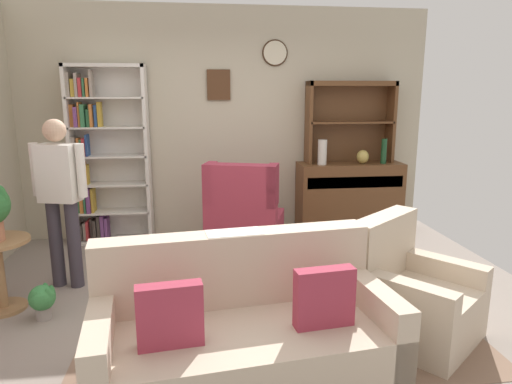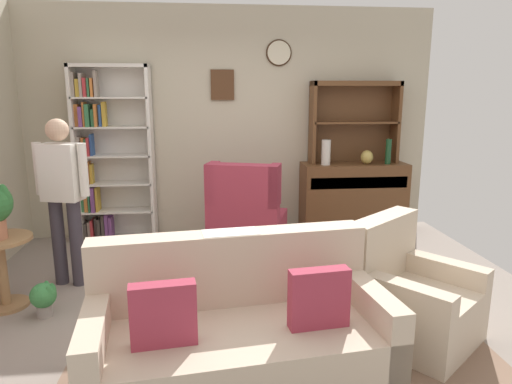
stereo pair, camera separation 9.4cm
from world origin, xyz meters
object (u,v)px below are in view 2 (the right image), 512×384
Objects in this scene: plant_stand at (1,265)px; book_stack at (222,262)px; wingback_chair at (247,220)px; bookshelf at (108,156)px; couch_floral at (239,336)px; sideboard at (353,195)px; potted_plant_small at (44,297)px; vase_tall at (326,152)px; sideboard_hutch at (354,111)px; person_reading at (63,191)px; coffee_table at (234,272)px; armchair_floral at (410,300)px; bottle_wine at (388,152)px; vase_round at (367,157)px.

plant_stand is 1.86m from book_stack.
wingback_chair is 1.71× the size of plant_stand.
couch_floral is (1.36, -2.98, -0.73)m from bookshelf.
couch_floral is at bearing -96.03° from wingback_chair.
sideboard is 4.58× the size of potted_plant_small.
vase_tall reaches higher than wingback_chair.
bookshelf is at bearing -179.51° from sideboard_hutch.
plant_stand is at bearing -133.03° from person_reading.
plant_stand is (-0.55, -1.75, -0.66)m from bookshelf.
bookshelf is 1.91× the size of sideboard_hutch.
wingback_chair is (-1.40, -0.56, -0.13)m from sideboard.
plant_stand is at bearing 171.14° from coffee_table.
bookshelf is 1.35× the size of person_reading.
sideboard is at bearing 81.92° from armchair_floral.
bookshelf is at bearing 158.14° from wingback_chair.
person_reading is at bearing -162.09° from bottle_wine.
vase_round is at bearing 1.49° from vase_tall.
vase_round is 4.06m from plant_stand.
couch_floral is at bearing -91.62° from coffee_table.
sideboard_hutch is (3.00, 0.03, 0.52)m from bookshelf.
sideboard_hutch reaches higher than vase_tall.
person_reading is (-2.75, -1.15, -0.17)m from vase_tall.
book_stack is (-0.07, 0.92, 0.13)m from couch_floral.
coffee_table is at bearing 1.03° from book_stack.
armchair_floral is at bearing -98.08° from sideboard.
person_reading is at bearing -95.98° from bookshelf.
couch_floral is 2.27m from plant_stand.
plant_stand reaches higher than potted_plant_small.
bottle_wine is 1.42× the size of book_stack.
wingback_chair is 4.86× the size of book_stack.
sideboard_hutch is 4.14m from plant_stand.
person_reading reaches higher than coffee_table.
sideboard_hutch is 2.90m from coffee_table.
sideboard is 2.61m from book_stack.
armchair_floral is at bearing -97.75° from sideboard_hutch.
bottle_wine reaches higher than coffee_table.
vase_tall is at bearing 65.99° from couch_floral.
book_stack reaches higher than potted_plant_small.
bottle_wine reaches higher than vase_round.
vase_tall is 2.36m from coffee_table.
coffee_table is at bearing -129.40° from sideboard.
person_reading is at bearing -160.42° from vase_round.
potted_plant_small is at bearing -143.20° from wingback_chair.
vase_tall is 0.52m from vase_round.
sideboard reaches higher than potted_plant_small.
wingback_chair is (-1.53, -0.49, -0.62)m from vase_round.
plant_stand is at bearing -154.82° from sideboard.
plant_stand is at bearing 151.60° from potted_plant_small.
sideboard is 3.92m from plant_stand.
sideboard_hutch reaches higher than potted_plant_small.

